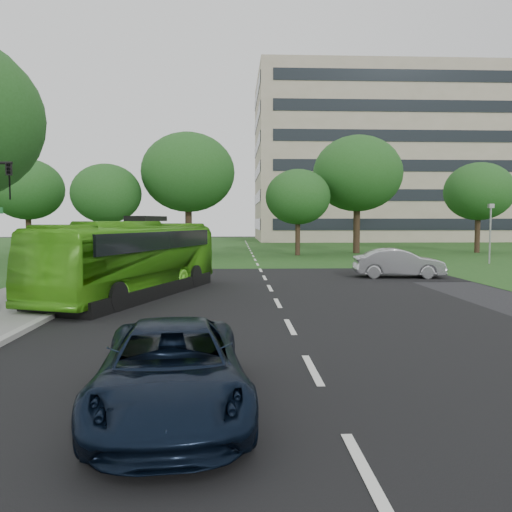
# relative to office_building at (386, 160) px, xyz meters

# --- Properties ---
(ground) EXTENTS (160.00, 160.00, 0.00)m
(ground) POSITION_rel_office_building_xyz_m (-21.96, -61.96, -12.50)
(ground) COLOR black
(ground) RESTS_ON ground
(street_surfaces) EXTENTS (120.00, 120.00, 0.15)m
(street_surfaces) POSITION_rel_office_building_xyz_m (-22.34, -39.21, -12.47)
(street_surfaces) COLOR black
(street_surfaces) RESTS_ON ground
(office_building) EXTENTS (40.10, 20.10, 25.00)m
(office_building) POSITION_rel_office_building_xyz_m (0.00, 0.00, 0.00)
(office_building) COLOR tan
(office_building) RESTS_ON ground
(tree_park_a) EXTENTS (5.80, 5.80, 7.70)m
(tree_park_a) POSITION_rel_office_building_xyz_m (-34.19, -35.30, -7.28)
(tree_park_a) COLOR black
(tree_park_a) RESTS_ON ground
(tree_park_b) EXTENTS (8.08, 8.08, 10.60)m
(tree_park_b) POSITION_rel_office_building_xyz_m (-27.53, -33.73, -5.35)
(tree_park_b) COLOR black
(tree_park_b) RESTS_ON ground
(tree_park_c) EXTENTS (5.54, 5.54, 7.36)m
(tree_park_c) POSITION_rel_office_building_xyz_m (-18.11, -34.98, -7.51)
(tree_park_c) COLOR black
(tree_park_c) RESTS_ON ground
(tree_park_d) EXTENTS (8.09, 8.09, 10.70)m
(tree_park_d) POSITION_rel_office_building_xyz_m (-12.33, -32.24, -5.25)
(tree_park_d) COLOR black
(tree_park_d) RESTS_ON ground
(tree_park_e) EXTENTS (6.26, 6.26, 8.35)m
(tree_park_e) POSITION_rel_office_building_xyz_m (-0.93, -32.06, -6.83)
(tree_park_e) COLOR black
(tree_park_e) RESTS_ON ground
(tree_park_f) EXTENTS (6.31, 6.31, 8.42)m
(tree_park_f) POSITION_rel_office_building_xyz_m (-41.77, -32.50, -6.78)
(tree_park_f) COLOR black
(tree_park_f) RESTS_ON ground
(bus) EXTENTS (5.77, 10.78, 2.94)m
(bus) POSITION_rel_office_building_xyz_m (-27.46, -57.90, -11.03)
(bus) COLOR #4CAB1A
(bus) RESTS_ON ground
(sedan) EXTENTS (4.73, 2.07, 1.51)m
(sedan) POSITION_rel_office_building_xyz_m (-14.95, -51.96, -11.74)
(sedan) COLOR #9D9DA1
(sedan) RESTS_ON ground
(suv) EXTENTS (2.68, 5.01, 1.34)m
(suv) POSITION_rel_office_building_xyz_m (-24.46, -69.96, -11.83)
(suv) COLOR black
(suv) RESTS_ON ground
(camera_pole) EXTENTS (0.38, 0.34, 4.13)m
(camera_pole) POSITION_rel_office_building_xyz_m (-5.96, -44.01, -9.84)
(camera_pole) COLOR gray
(camera_pole) RESTS_ON ground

